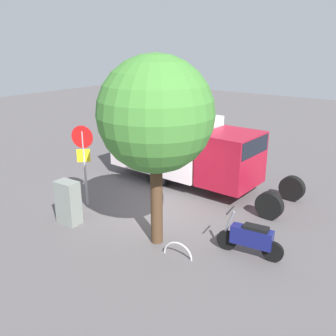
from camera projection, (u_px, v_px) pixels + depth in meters
The scene contains 7 objects.
ground_plane at pixel (165, 217), 12.32m from camera, with size 60.00×60.00×0.00m, color #524E4F.
box_truck_near at pixel (185, 146), 14.81m from camera, with size 7.62×2.39×2.68m.
motorcycle at pixel (251, 238), 9.95m from camera, with size 1.81×0.60×1.20m.
stop_sign at pixel (84, 153), 12.65m from camera, with size 0.71×0.33×2.81m.
street_tree at pixel (156, 115), 9.66m from camera, with size 3.04×3.04×5.17m.
utility_cabinet at pixel (68, 203), 11.71m from camera, with size 0.72×0.46×1.38m, color slate.
bike_rack_hoop at pixel (178, 256), 10.06m from camera, with size 0.85×0.85×0.05m, color #B7B7BC.
Camera 1 is at (-6.78, 8.88, 5.43)m, focal length 40.59 mm.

